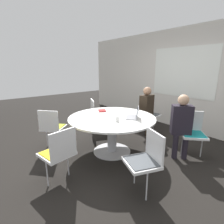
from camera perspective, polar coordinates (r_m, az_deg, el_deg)
name	(u,v)px	position (r m, az deg, el deg)	size (l,w,h in m)	color
ground_plane	(112,151)	(3.71, 0.00, -12.71)	(16.00, 16.00, 0.00)	black
wall_back	(182,80)	(5.17, 21.97, 9.74)	(8.00, 0.07, 2.70)	silver
conference_table	(112,124)	(3.48, 0.00, -4.04)	(1.70, 1.70, 0.75)	#B7B7BC
chair_0	(192,130)	(3.71, 24.77, -5.39)	(0.61, 0.61, 0.87)	white
chair_1	(149,112)	(4.76, 11.87, -0.04)	(0.49, 0.51, 0.87)	white
chair_2	(97,112)	(4.66, -4.81, -0.09)	(0.57, 0.56, 0.87)	white
chair_3	(52,125)	(3.84, -19.00, -4.15)	(0.61, 0.61, 0.87)	white
chair_4	(59,151)	(2.71, -16.92, -12.03)	(0.49, 0.51, 0.87)	white
chair_5	(146,157)	(2.48, 10.96, -14.24)	(0.56, 0.54, 0.87)	white
person_0	(181,121)	(3.51, 21.74, -2.87)	(0.41, 0.41, 1.22)	#231E28
person_1	(147,107)	(4.47, 11.38, 1.57)	(0.30, 0.39, 1.22)	#2D2319
laptop	(134,115)	(3.39, 7.24, -1.00)	(0.40, 0.41, 0.21)	#99999E
spiral_notebook	(102,111)	(3.88, -3.25, 0.44)	(0.26, 0.23, 0.02)	maroon
coffee_cup	(117,119)	(3.15, 1.72, -2.25)	(0.07, 0.07, 0.10)	white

